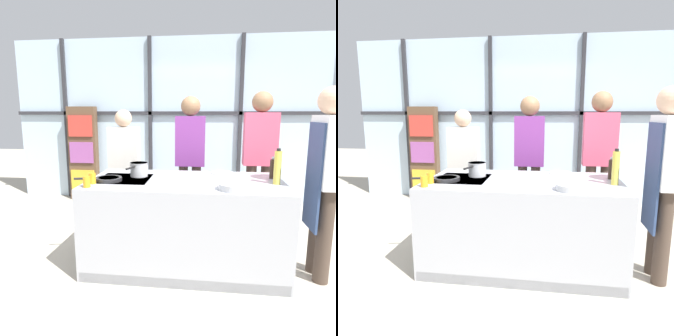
{
  "view_description": "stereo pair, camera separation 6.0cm",
  "coord_description": "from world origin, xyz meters",
  "views": [
    {
      "loc": [
        0.18,
        -2.91,
        1.55
      ],
      "look_at": [
        -0.19,
        0.1,
        0.99
      ],
      "focal_mm": 32.0,
      "sensor_mm": 36.0,
      "label": 1
    },
    {
      "loc": [
        0.24,
        -2.9,
        1.55
      ],
      "look_at": [
        -0.19,
        0.1,
        0.99
      ],
      "focal_mm": 32.0,
      "sensor_mm": 36.0,
      "label": 2
    }
  ],
  "objects": [
    {
      "name": "oil_bottle",
      "position": [
        0.86,
        -0.07,
        1.05
      ],
      "size": [
        0.07,
        0.07,
        0.34
      ],
      "color": "#E0CC4C",
      "rests_on": "demo_island"
    },
    {
      "name": "spectator_center_left",
      "position": [
        0.0,
        0.9,
        1.03
      ],
      "size": [
        0.37,
        0.25,
        1.75
      ],
      "rotation": [
        0.0,
        0.0,
        3.14
      ],
      "color": "#47382D",
      "rests_on": "ground_plane"
    },
    {
      "name": "spectator_far_left",
      "position": [
        -0.87,
        0.9,
        0.91
      ],
      "size": [
        0.4,
        0.22,
        1.59
      ],
      "rotation": [
        0.0,
        0.0,
        3.14
      ],
      "color": "#47382D",
      "rests_on": "ground_plane"
    },
    {
      "name": "back_window_wall",
      "position": [
        0.0,
        2.33,
        1.4
      ],
      "size": [
        6.4,
        0.1,
        2.8
      ],
      "color": "silver",
      "rests_on": "ground_plane"
    },
    {
      "name": "pepper_grinder",
      "position": [
        0.87,
        0.18,
        0.99
      ],
      "size": [
        0.06,
        0.06,
        0.23
      ],
      "color": "#332319",
      "rests_on": "demo_island"
    },
    {
      "name": "ground_plane",
      "position": [
        0.0,
        0.0,
        0.0
      ],
      "size": [
        18.0,
        18.0,
        0.0
      ],
      "primitive_type": "plane",
      "color": "#BCB29E"
    },
    {
      "name": "juice_glass_far",
      "position": [
        -0.86,
        -0.26,
        0.94
      ],
      "size": [
        0.07,
        0.07,
        0.1
      ],
      "primitive_type": "cylinder",
      "color": "orange",
      "rests_on": "demo_island"
    },
    {
      "name": "juice_glass_near",
      "position": [
        -0.86,
        -0.4,
        0.94
      ],
      "size": [
        0.07,
        0.07,
        0.1
      ],
      "primitive_type": "cylinder",
      "color": "orange",
      "rests_on": "demo_island"
    },
    {
      "name": "saucepan",
      "position": [
        -0.5,
        0.12,
        0.96
      ],
      "size": [
        0.19,
        0.35,
        0.15
      ],
      "color": "silver",
      "rests_on": "demo_island"
    },
    {
      "name": "frying_pan",
      "position": [
        -0.76,
        -0.13,
        0.91
      ],
      "size": [
        0.46,
        0.26,
        0.04
      ],
      "color": "#232326",
      "rests_on": "demo_island"
    },
    {
      "name": "chef",
      "position": [
        1.27,
        -0.11,
        1.02
      ],
      "size": [
        0.25,
        0.42,
        1.78
      ],
      "rotation": [
        0.0,
        0.0,
        1.57
      ],
      "color": "#47382D",
      "rests_on": "ground_plane"
    },
    {
      "name": "mixing_bowl",
      "position": [
        0.45,
        -0.33,
        0.92
      ],
      "size": [
        0.27,
        0.27,
        0.06
      ],
      "color": "silver",
      "rests_on": "demo_island"
    },
    {
      "name": "spectator_center_right",
      "position": [
        0.87,
        0.9,
        1.05
      ],
      "size": [
        0.41,
        0.25,
        1.8
      ],
      "rotation": [
        0.0,
        0.0,
        3.14
      ],
      "color": "#47382D",
      "rests_on": "ground_plane"
    },
    {
      "name": "bookshelf",
      "position": [
        -1.96,
        2.15,
        0.83
      ],
      "size": [
        0.5,
        0.19,
        1.65
      ],
      "color": "brown",
      "rests_on": "ground_plane"
    },
    {
      "name": "white_plate",
      "position": [
        0.38,
        0.37,
        0.89
      ],
      "size": [
        0.25,
        0.25,
        0.01
      ],
      "primitive_type": "cylinder",
      "color": "white",
      "rests_on": "demo_island"
    },
    {
      "name": "demo_island",
      "position": [
        -0.0,
        -0.0,
        0.44
      ],
      "size": [
        1.93,
        1.0,
        0.89
      ],
      "color": "#A8AAB2",
      "rests_on": "ground_plane"
    }
  ]
}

